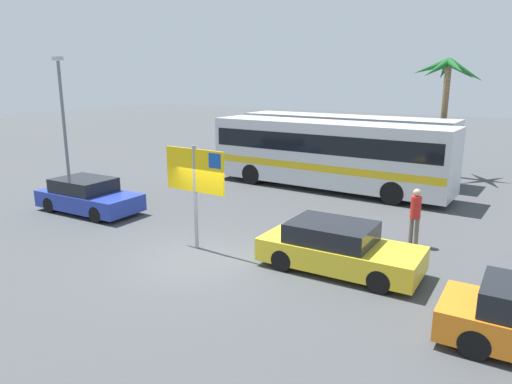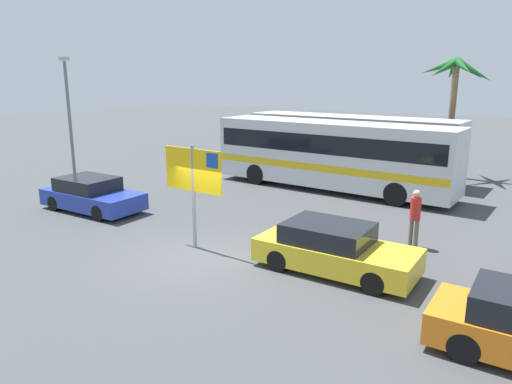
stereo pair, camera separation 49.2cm
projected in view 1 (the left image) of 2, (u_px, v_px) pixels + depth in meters
ground at (196, 259)px, 13.72m from camera, size 120.00×120.00×0.00m
bus_front_coach at (327, 152)px, 21.95m from camera, size 11.40×2.46×3.17m
bus_rear_coach at (344, 142)px, 25.23m from camera, size 11.40×2.46×3.17m
ferry_sign at (196, 175)px, 14.06m from camera, size 2.20×0.11×3.20m
car_blue at (88, 196)px, 18.41m from camera, size 4.33×2.09×1.32m
car_yellow at (338, 248)px, 12.81m from camera, size 4.40×2.04×1.32m
pedestrian_near_sign at (415, 212)px, 14.62m from camera, size 0.32×0.32×1.82m
lamp_post_left_side at (63, 119)px, 21.02m from camera, size 0.56×0.20×6.04m
palm_tree_seaside at (448, 80)px, 24.31m from camera, size 3.73×3.57×6.15m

